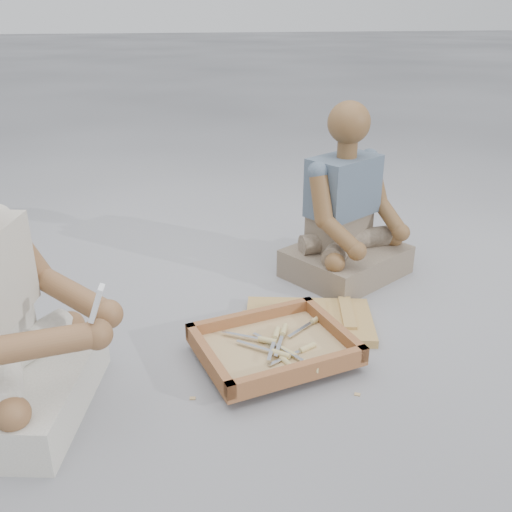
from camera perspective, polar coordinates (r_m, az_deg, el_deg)
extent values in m
plane|color=#9D9DA2|center=(2.32, -0.02, -8.15)|extent=(60.00, 60.00, 0.00)
cube|color=olive|center=(2.41, 5.30, -6.48)|extent=(0.59, 0.46, 0.04)
cube|color=brown|center=(2.17, 1.78, -9.38)|extent=(0.64, 0.56, 0.02)
cube|color=brown|center=(2.31, -0.44, -6.14)|extent=(0.54, 0.16, 0.05)
cube|color=brown|center=(2.00, 4.39, -11.39)|extent=(0.54, 0.16, 0.05)
cube|color=brown|center=(2.26, 7.71, -7.07)|extent=(0.14, 0.43, 0.05)
cube|color=brown|center=(2.06, -4.74, -10.14)|extent=(0.14, 0.43, 0.05)
cube|color=tan|center=(2.16, 1.78, -9.11)|extent=(0.56, 0.48, 0.01)
cube|color=silver|center=(2.08, 2.88, -10.14)|extent=(0.14, 0.08, 0.00)
cylinder|color=tan|center=(2.15, 5.16, -9.12)|extent=(0.07, 0.05, 0.02)
cube|color=silver|center=(2.11, 1.60, -9.28)|extent=(0.07, 0.15, 0.00)
cylinder|color=tan|center=(2.20, 2.04, -7.74)|extent=(0.05, 0.07, 0.02)
cube|color=silver|center=(2.13, -0.17, -8.99)|extent=(0.13, 0.11, 0.00)
cylinder|color=tan|center=(2.09, 2.51, -9.76)|extent=(0.07, 0.06, 0.02)
cube|color=silver|center=(2.13, 2.33, -8.89)|extent=(0.07, 0.14, 0.00)
cylinder|color=tan|center=(2.23, 2.81, -7.40)|extent=(0.05, 0.07, 0.02)
cube|color=silver|center=(2.25, 4.47, -7.32)|extent=(0.13, 0.10, 0.00)
cylinder|color=tan|center=(2.33, 6.14, -6.26)|extent=(0.07, 0.06, 0.02)
cube|color=silver|center=(2.18, 1.15, -8.47)|extent=(0.09, 0.13, 0.00)
cylinder|color=tan|center=(2.11, 3.28, -9.60)|extent=(0.06, 0.07, 0.02)
cube|color=silver|center=(2.19, -1.60, -7.92)|extent=(0.14, 0.09, 0.00)
cylinder|color=tan|center=(2.16, 1.14, -8.44)|extent=(0.07, 0.05, 0.02)
cube|color=silver|center=(2.10, 3.40, -9.63)|extent=(0.09, 0.14, 0.00)
cylinder|color=tan|center=(2.04, 5.57, -10.89)|extent=(0.05, 0.07, 0.02)
cube|color=silver|center=(2.14, 1.52, -9.14)|extent=(0.06, 0.15, 0.00)
cylinder|color=tan|center=(2.07, 3.08, -10.58)|extent=(0.04, 0.07, 0.02)
cube|color=tan|center=(2.05, 10.10, -13.47)|extent=(0.02, 0.02, 0.00)
cube|color=tan|center=(2.03, 0.58, -13.35)|extent=(0.02, 0.02, 0.00)
cube|color=tan|center=(2.01, -6.36, -13.96)|extent=(0.02, 0.02, 0.00)
cube|color=tan|center=(2.52, 5.50, -5.49)|extent=(0.02, 0.02, 0.00)
cube|color=tan|center=(2.26, 9.67, -9.48)|extent=(0.02, 0.02, 0.00)
cube|color=tan|center=(2.41, -2.35, -6.88)|extent=(0.02, 0.02, 0.00)
cube|color=tan|center=(2.56, 6.95, -5.04)|extent=(0.02, 0.02, 0.00)
cube|color=tan|center=(2.41, -2.40, -6.85)|extent=(0.02, 0.02, 0.00)
cube|color=tan|center=(2.60, 7.22, -4.65)|extent=(0.02, 0.02, 0.00)
cube|color=tan|center=(2.51, 3.87, -5.56)|extent=(0.02, 0.02, 0.00)
cube|color=tan|center=(2.51, -1.16, -5.57)|extent=(0.02, 0.02, 0.00)
cube|color=beige|center=(2.07, -23.10, -12.28)|extent=(0.58, 0.67, 0.15)
sphere|color=brown|center=(1.87, -14.55, -5.65)|extent=(0.09, 0.09, 0.09)
sphere|color=brown|center=(1.77, -15.60, -7.56)|extent=(0.09, 0.09, 0.09)
cube|color=gray|center=(2.85, 8.99, -0.54)|extent=(0.69, 0.65, 0.14)
cube|color=gray|center=(2.83, 8.31, 2.65)|extent=(0.35, 0.32, 0.17)
cube|color=#505B6E|center=(2.75, 8.73, 6.95)|extent=(0.39, 0.35, 0.28)
sphere|color=brown|center=(2.68, 9.28, 13.03)|extent=(0.20, 0.20, 0.20)
sphere|color=brown|center=(2.82, 14.29, 2.29)|extent=(0.09, 0.09, 0.09)
sphere|color=brown|center=(2.56, 10.06, 0.50)|extent=(0.09, 0.09, 0.09)
cube|color=silver|center=(1.72, -15.64, -4.58)|extent=(0.06, 0.05, 0.11)
cube|color=black|center=(1.71, -15.68, -4.28)|extent=(0.02, 0.04, 0.04)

